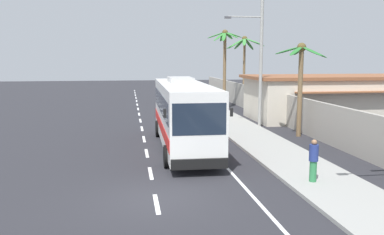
# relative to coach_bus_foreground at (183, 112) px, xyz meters

# --- Properties ---
(ground_plane) EXTENTS (160.00, 160.00, 0.00)m
(ground_plane) POSITION_rel_coach_bus_foreground_xyz_m (-2.09, -8.25, -2.01)
(ground_plane) COLOR #28282D
(sidewalk_kerb) EXTENTS (3.20, 90.00, 0.14)m
(sidewalk_kerb) POSITION_rel_coach_bus_foreground_xyz_m (4.71, 1.75, -1.94)
(sidewalk_kerb) COLOR #999993
(sidewalk_kerb) RESTS_ON ground
(lane_markings) EXTENTS (3.65, 71.89, 0.01)m
(lane_markings) POSITION_rel_coach_bus_foreground_xyz_m (0.08, 6.73, -2.01)
(lane_markings) COLOR white
(lane_markings) RESTS_ON ground
(boundary_wall) EXTENTS (0.24, 60.00, 2.34)m
(boundary_wall) POSITION_rel_coach_bus_foreground_xyz_m (8.51, 5.75, -0.84)
(boundary_wall) COLOR #9E998E
(boundary_wall) RESTS_ON ground
(coach_bus_foreground) EXTENTS (2.99, 11.88, 3.87)m
(coach_bus_foreground) POSITION_rel_coach_bus_foreground_xyz_m (0.00, 0.00, 0.00)
(coach_bus_foreground) COLOR white
(coach_bus_foreground) RESTS_ON ground
(motorcycle_beside_bus) EXTENTS (0.56, 1.96, 1.64)m
(motorcycle_beside_bus) POSITION_rel_coach_bus_foreground_xyz_m (2.14, 9.53, -1.35)
(motorcycle_beside_bus) COLOR black
(motorcycle_beside_bus) RESTS_ON ground
(pedestrian_near_kerb) EXTENTS (0.36, 0.36, 1.69)m
(pedestrian_near_kerb) POSITION_rel_coach_bus_foreground_xyz_m (4.16, -7.59, -0.99)
(pedestrian_near_kerb) COLOR #2D7A47
(pedestrian_near_kerb) RESTS_ON sidewalk_kerb
(utility_pole_mid) EXTENTS (3.93, 0.24, 10.23)m
(utility_pole_mid) POSITION_rel_coach_bus_foreground_xyz_m (6.27, 6.02, 3.48)
(utility_pole_mid) COLOR #9E9E99
(utility_pole_mid) RESTS_ON ground
(palm_nearest) EXTENTS (3.11, 3.32, 5.92)m
(palm_nearest) POSITION_rel_coach_bus_foreground_xyz_m (7.74, 2.26, 2.20)
(palm_nearest) COLOR brown
(palm_nearest) RESTS_ON ground
(palm_second) EXTENTS (3.39, 3.12, 7.67)m
(palm_second) POSITION_rel_coach_bus_foreground_xyz_m (6.28, 16.95, 3.47)
(palm_second) COLOR brown
(palm_second) RESTS_ON ground
(palm_third) EXTENTS (3.93, 3.90, 7.17)m
(palm_third) POSITION_rel_coach_bus_foreground_xyz_m (8.63, 18.40, 3.53)
(palm_third) COLOR brown
(palm_third) RESTS_ON ground
(roadside_building) EXTENTS (14.40, 7.19, 3.57)m
(roadside_building) POSITION_rel_coach_bus_foreground_xyz_m (13.71, 9.16, -0.21)
(roadside_building) COLOR beige
(roadside_building) RESTS_ON ground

